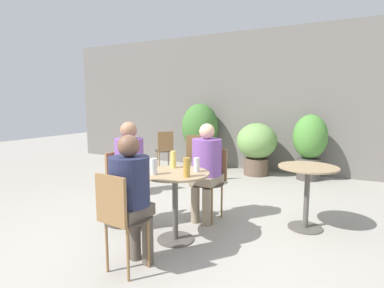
# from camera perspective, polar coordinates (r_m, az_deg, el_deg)

# --- Properties ---
(ground_plane) EXTENTS (20.00, 20.00, 0.00)m
(ground_plane) POSITION_cam_1_polar(r_m,az_deg,el_deg) (3.40, -4.99, -17.57)
(ground_plane) COLOR #9E998E
(storefront_wall) EXTENTS (10.00, 0.06, 3.00)m
(storefront_wall) POSITION_cam_1_polar(r_m,az_deg,el_deg) (6.66, 12.46, 7.93)
(storefront_wall) COLOR slate
(storefront_wall) RESTS_ON ground_plane
(cafe_table_near) EXTENTS (0.72, 0.72, 0.74)m
(cafe_table_near) POSITION_cam_1_polar(r_m,az_deg,el_deg) (3.18, -3.24, -8.57)
(cafe_table_near) COLOR #514C47
(cafe_table_near) RESTS_ON ground_plane
(cafe_table_far) EXTENTS (0.66, 0.66, 0.74)m
(cafe_table_far) POSITION_cam_1_polar(r_m,az_deg,el_deg) (3.72, 21.11, -7.00)
(cafe_table_far) COLOR #514C47
(cafe_table_far) RESTS_ON ground_plane
(bistro_chair_0) EXTENTS (0.39, 0.40, 0.88)m
(bistro_chair_0) POSITION_cam_1_polar(r_m,az_deg,el_deg) (3.82, 3.78, -6.10)
(bistro_chair_0) COLOR #42382D
(bistro_chair_0) RESTS_ON ground_plane
(bistro_chair_1) EXTENTS (0.40, 0.39, 0.88)m
(bistro_chair_1) POSITION_cam_1_polar(r_m,az_deg,el_deg) (3.69, -13.14, -6.79)
(bistro_chair_1) COLOR #42382D
(bistro_chair_1) RESTS_ON ground_plane
(bistro_chair_2) EXTENTS (0.39, 0.40, 0.88)m
(bistro_chair_2) POSITION_cam_1_polar(r_m,az_deg,el_deg) (2.63, -13.67, -12.75)
(bistro_chair_2) COLOR #42382D
(bistro_chair_2) RESTS_ON ground_plane
(bistro_chair_3) EXTENTS (0.39, 0.40, 0.88)m
(bistro_chair_3) POSITION_cam_1_polar(r_m,az_deg,el_deg) (4.93, -12.15, -3.11)
(bistro_chair_3) COLOR #42382D
(bistro_chair_3) RESTS_ON ground_plane
(bistro_chair_4) EXTENTS (0.44, 0.44, 0.88)m
(bistro_chair_4) POSITION_cam_1_polar(r_m,az_deg,el_deg) (6.28, -5.24, -0.68)
(bistro_chair_4) COLOR #42382D
(bistro_chair_4) RESTS_ON ground_plane
(bistro_chair_5) EXTENTS (0.44, 0.44, 0.88)m
(bistro_chair_5) POSITION_cam_1_polar(r_m,az_deg,el_deg) (5.41, 0.72, -1.99)
(bistro_chair_5) COLOR #42382D
(bistro_chair_5) RESTS_ON ground_plane
(seated_person_0) EXTENTS (0.36, 0.39, 1.21)m
(seated_person_0) POSITION_cam_1_polar(r_m,az_deg,el_deg) (3.66, 2.70, -3.82)
(seated_person_0) COLOR gray
(seated_person_0) RESTS_ON ground_plane
(seated_person_1) EXTENTS (0.35, 0.33, 1.25)m
(seated_person_1) POSITION_cam_1_polar(r_m,az_deg,el_deg) (3.54, -11.65, -3.96)
(seated_person_1) COLOR #2D2D33
(seated_person_1) RESTS_ON ground_plane
(seated_person_2) EXTENTS (0.34, 0.37, 1.19)m
(seated_person_2) POSITION_cam_1_polar(r_m,az_deg,el_deg) (2.67, -11.52, -8.49)
(seated_person_2) COLOR brown
(seated_person_2) RESTS_ON ground_plane
(beer_glass_0) EXTENTS (0.07, 0.07, 0.19)m
(beer_glass_0) POSITION_cam_1_polar(r_m,az_deg,el_deg) (2.92, -1.02, -4.46)
(beer_glass_0) COLOR #B28433
(beer_glass_0) RESTS_ON cafe_table_near
(beer_glass_1) EXTENTS (0.06, 0.06, 0.15)m
(beer_glass_1) POSITION_cam_1_polar(r_m,az_deg,el_deg) (3.14, 0.88, -3.98)
(beer_glass_1) COLOR silver
(beer_glass_1) RESTS_ON cafe_table_near
(beer_glass_2) EXTENTS (0.06, 0.06, 0.19)m
(beer_glass_2) POSITION_cam_1_polar(r_m,az_deg,el_deg) (3.34, -3.58, -2.96)
(beer_glass_2) COLOR #DBC65B
(beer_glass_2) RESTS_ON cafe_table_near
(beer_glass_3) EXTENTS (0.07, 0.07, 0.16)m
(beer_glass_3) POSITION_cam_1_polar(r_m,az_deg,el_deg) (3.04, -7.30, -4.27)
(beer_glass_3) COLOR silver
(beer_glass_3) RESTS_ON cafe_table_near
(potted_plant_0) EXTENTS (0.82, 0.82, 1.45)m
(potted_plant_0) POSITION_cam_1_polar(r_m,az_deg,el_deg) (6.76, 1.53, 2.71)
(potted_plant_0) COLOR slate
(potted_plant_0) RESTS_ON ground_plane
(potted_plant_1) EXTENTS (0.81, 0.81, 1.06)m
(potted_plant_1) POSITION_cam_1_polar(r_m,az_deg,el_deg) (6.22, 12.21, -0.14)
(potted_plant_1) COLOR brown
(potted_plant_1) RESTS_ON ground_plane
(potted_plant_2) EXTENTS (0.63, 0.63, 1.25)m
(potted_plant_2) POSITION_cam_1_polar(r_m,az_deg,el_deg) (6.11, 21.52, 0.24)
(potted_plant_2) COLOR #47423D
(potted_plant_2) RESTS_ON ground_plane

